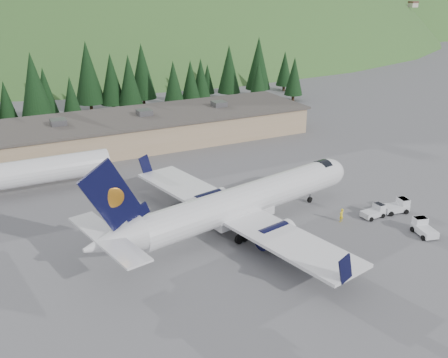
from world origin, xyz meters
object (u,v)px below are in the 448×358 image
baggage_tug_c (423,228)px  terminal_building (118,132)px  baggage_tug_b (397,206)px  second_airliner (5,175)px  ramp_worker (341,215)px  airliner (240,203)px  baggage_tug_a (375,211)px

baggage_tug_c → terminal_building: size_ratio=0.05×
baggage_tug_b → baggage_tug_c: baggage_tug_b is taller
second_airliner → baggage_tug_b: 51.85m
ramp_worker → airliner: bearing=-30.6°
baggage_tug_a → baggage_tug_b: size_ratio=0.86×
airliner → second_airliner: airliner is taller
baggage_tug_c → terminal_building: (-22.47, 49.00, 1.84)m
baggage_tug_a → ramp_worker: 4.70m
baggage_tug_c → ramp_worker: (-6.47, 6.85, 0.09)m
terminal_building → ramp_worker: (16.00, -42.15, -1.75)m
second_airliner → baggage_tug_a: second_airliner is taller
baggage_tug_c → terminal_building: terminal_building is taller
airliner → baggage_tug_a: airliner is taller
airliner → ramp_worker: size_ratio=21.30×
baggage_tug_b → terminal_building: size_ratio=0.05×
second_airliner → baggage_tug_b: (44.11, -27.14, -2.53)m
baggage_tug_b → ramp_worker: bearing=-177.1°
airliner → terminal_building: (-3.94, 38.23, -0.68)m
airliner → terminal_building: 38.44m
airliner → ramp_worker: (12.06, -3.92, -2.43)m
second_airliner → ramp_worker: size_ratio=15.75×
baggage_tug_c → baggage_tug_b: bearing=-2.5°
baggage_tug_a → terminal_building: terminal_building is taller
second_airliner → baggage_tug_c: bearing=-37.9°
baggage_tug_b → terminal_building: (-24.20, 43.14, 1.83)m
baggage_tug_a → second_airliner: bearing=143.4°
airliner → baggage_tug_c: airliner is taller
airliner → baggage_tug_b: (20.26, -4.91, -2.51)m
terminal_building → second_airliner: bearing=-141.2°
airliner → terminal_building: airliner is taller
baggage_tug_b → baggage_tug_c: bearing=-96.6°
second_airliner → baggage_tug_c: second_airliner is taller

